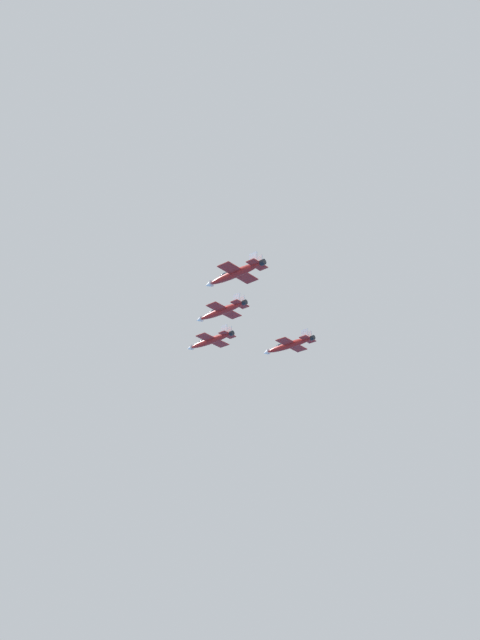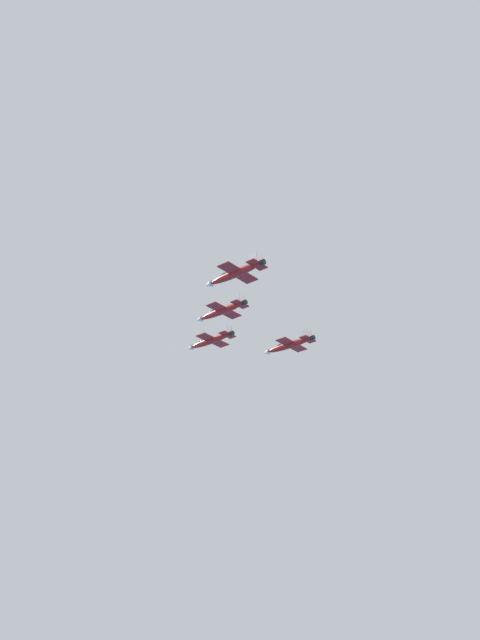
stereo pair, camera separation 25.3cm
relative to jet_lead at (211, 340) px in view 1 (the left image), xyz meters
name	(u,v)px [view 1 (the left image)]	position (x,y,z in m)	size (l,w,h in m)	color
jet_lead	(211,340)	(0.00, 0.00, 0.00)	(18.31, 11.77, 3.92)	red
jet_left_wingman	(222,311)	(21.58, -9.69, -1.66)	(17.75, 11.42, 3.81)	red
jet_right_wingman	(289,345)	(13.04, 19.74, -1.44)	(18.52, 11.94, 3.98)	red
jet_left_outer	(235,273)	(43.17, -19.38, -3.08)	(18.60, 11.97, 3.99)	red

